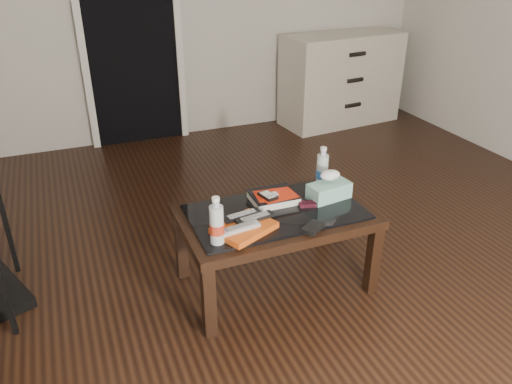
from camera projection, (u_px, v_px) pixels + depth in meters
ground at (290, 272)px, 2.91m from camera, size 5.00×5.00×0.00m
doorway at (130, 30)px, 4.34m from camera, size 0.90×0.08×2.07m
coffee_table at (276, 221)px, 2.64m from camera, size 1.00×0.60×0.46m
dresser at (341, 79)px, 5.08m from camera, size 1.24×0.62×0.90m
magazines at (244, 228)px, 2.43m from camera, size 0.34×0.31×0.03m
remote_silver at (240, 228)px, 2.38m from camera, size 0.21×0.08×0.02m
remote_black_front at (255, 218)px, 2.46m from camera, size 0.21×0.08×0.02m
remote_black_back at (242, 215)px, 2.49m from camera, size 0.21×0.08×0.02m
textbook at (274, 197)px, 2.70m from camera, size 0.25×0.21×0.05m
dvd_mailers at (273, 194)px, 2.67m from camera, size 0.20×0.15×0.01m
ipod at (268, 196)px, 2.64m from camera, size 0.09×0.12×0.02m
flip_phone at (308, 204)px, 2.65m from camera, size 0.10×0.07×0.02m
wallet at (313, 228)px, 2.44m from camera, size 0.14×0.12×0.02m
water_bottle_left at (217, 220)px, 2.29m from camera, size 0.08×0.08×0.24m
water_bottle_right at (322, 167)px, 2.82m from camera, size 0.08×0.08×0.24m
tissue_box at (329, 191)px, 2.72m from camera, size 0.24×0.15×0.09m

